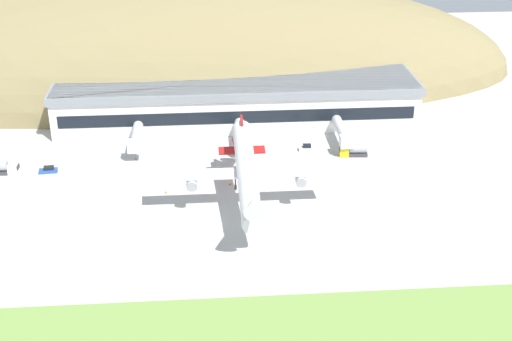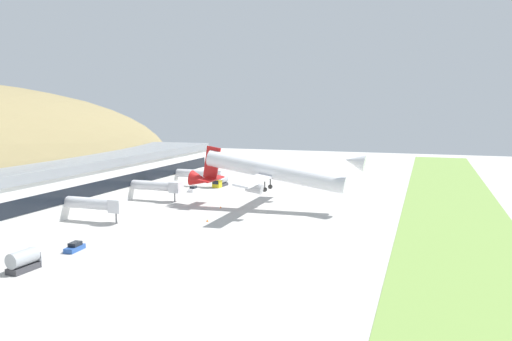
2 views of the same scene
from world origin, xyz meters
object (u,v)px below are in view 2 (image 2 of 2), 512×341
object	(u,v)px
cargo_airplane	(270,172)
traffic_cone_1	(221,207)
terminal_building	(100,173)
traffic_cone_0	(207,220)
service_car_0	(75,247)
box_truck	(28,259)
jetway_2	(202,174)
service_car_1	(193,189)
fuel_truck	(221,182)
jetway_0	(98,204)
jetway_1	(159,186)

from	to	relation	value
cargo_airplane	traffic_cone_1	world-z (taller)	cargo_airplane
terminal_building	traffic_cone_0	bearing A→B (deg)	-113.91
service_car_0	box_truck	xyz separation A→B (m)	(-10.60, 0.17, 0.92)
jetway_2	service_car_1	world-z (taller)	jetway_2
cargo_airplane	jetway_2	bearing A→B (deg)	49.40
fuel_truck	traffic_cone_1	world-z (taller)	fuel_truck
jetway_0	fuel_truck	distance (m)	54.34
service_car_0	terminal_building	bearing A→B (deg)	31.48
service_car_0	fuel_truck	distance (m)	74.16
jetway_1	box_truck	distance (m)	57.88
jetway_2	service_car_1	bearing A→B (deg)	-171.49
service_car_1	traffic_cone_0	xyz separation A→B (m)	(-34.70, -20.38, -0.39)
traffic_cone_1	traffic_cone_0	bearing A→B (deg)	-168.48
jetway_0	service_car_0	xyz separation A→B (m)	(-20.14, -9.79, -3.36)
jetway_2	service_car_1	xyz separation A→B (m)	(-9.34, -1.40, -3.33)
traffic_cone_0	jetway_1	bearing A→B (deg)	50.69
traffic_cone_0	traffic_cone_1	distance (m)	14.87
service_car_0	fuel_truck	xyz separation A→B (m)	(74.07, 3.61, 0.88)
jetway_1	cargo_airplane	xyz separation A→B (m)	(-0.75, -31.48, 5.28)
service_car_1	traffic_cone_0	world-z (taller)	service_car_1
traffic_cone_0	box_truck	bearing A→B (deg)	161.60
service_car_1	fuel_truck	size ratio (longest dim) A/B	0.53
jetway_1	cargo_airplane	distance (m)	31.93
jetway_2	service_car_0	world-z (taller)	jetway_2
jetway_1	fuel_truck	distance (m)	28.41
service_car_0	traffic_cone_0	size ratio (longest dim) A/B	7.45
cargo_airplane	traffic_cone_0	bearing A→B (deg)	152.71
service_car_1	traffic_cone_0	distance (m)	40.25
traffic_cone_0	traffic_cone_1	xyz separation A→B (m)	(14.57, 2.97, 0.00)
box_truck	jetway_2	bearing A→B (deg)	6.15
terminal_building	service_car_0	xyz separation A→B (m)	(-46.29, -28.35, -6.15)
jetway_0	jetway_2	xyz separation A→B (m)	(51.99, -0.71, 0.00)
terminal_building	jetway_0	world-z (taller)	terminal_building
terminal_building	cargo_airplane	bearing A→B (deg)	-90.69
traffic_cone_1	jetway_1	bearing A→B (deg)	79.00
jetway_0	box_truck	size ratio (longest dim) A/B	1.99
jetway_2	service_car_1	size ratio (longest dim) A/B	4.27
terminal_building	traffic_cone_0	distance (m)	45.37
traffic_cone_1	jetway_2	bearing A→B (deg)	32.55
service_car_1	service_car_0	bearing A→B (deg)	-173.03
jetway_0	traffic_cone_0	size ratio (longest dim) A/B	25.15
terminal_building	fuel_truck	bearing A→B (deg)	-41.68
jetway_2	fuel_truck	xyz separation A→B (m)	(1.94, -5.47, -2.48)
service_car_1	box_truck	bearing A→B (deg)	-174.15
cargo_airplane	box_truck	bearing A→B (deg)	158.70
service_car_0	jetway_2	bearing A→B (deg)	7.17
service_car_0	service_car_1	distance (m)	63.26
traffic_cone_0	jetway_0	bearing A→B (deg)	109.46
cargo_airplane	fuel_truck	bearing A→B (deg)	41.81
jetway_1	traffic_cone_1	distance (m)	20.14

